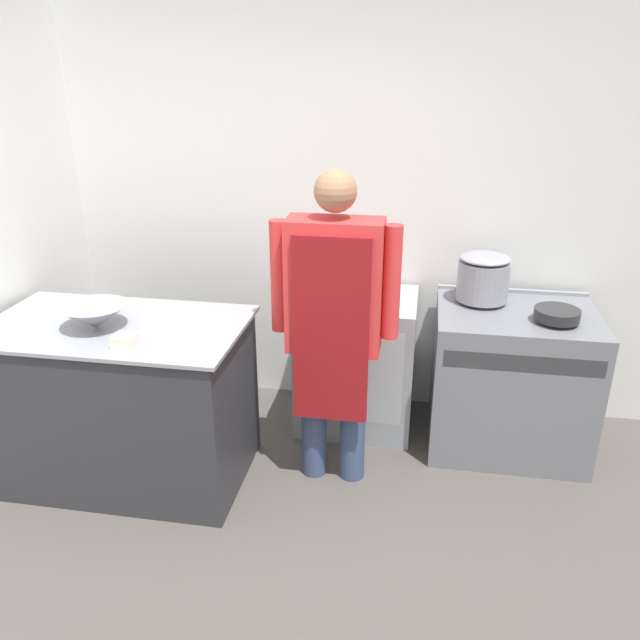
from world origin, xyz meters
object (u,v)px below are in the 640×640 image
saute_pan (557,314)px  person_cook (334,315)px  stock_pot (483,277)px  fridge_unit (357,361)px  mixing_bowl (95,317)px  plastic_tub (125,341)px  stove (510,379)px

saute_pan → person_cook: bearing=-161.7°
stock_pot → saute_pan: bearing=-33.0°
fridge_unit → stock_pot: bearing=3.0°
fridge_unit → saute_pan: size_ratio=3.51×
stock_pot → saute_pan: stock_pot is taller
fridge_unit → stock_pot: (0.73, 0.04, 0.59)m
mixing_bowl → saute_pan: mixing_bowl is taller
fridge_unit → mixing_bowl: bearing=-147.0°
plastic_tub → stock_pot: (1.74, 1.05, 0.08)m
fridge_unit → person_cook: size_ratio=0.50×
person_cook → mixing_bowl: size_ratio=5.04×
person_cook → plastic_tub: person_cook is taller
fridge_unit → saute_pan: 1.23m
mixing_bowl → person_cook: bearing=10.4°
stove → mixing_bowl: 2.38m
stove → plastic_tub: bearing=-154.6°
fridge_unit → stock_pot: 0.94m
plastic_tub → saute_pan: (2.13, 0.80, -0.03)m
person_cook → plastic_tub: bearing=-156.7°
plastic_tub → stock_pot: 2.04m
saute_pan → mixing_bowl: bearing=-165.6°
fridge_unit → plastic_tub: size_ratio=8.09×
saute_pan → plastic_tub: bearing=-159.4°
person_cook → stock_pot: person_cook is taller
mixing_bowl → plastic_tub: bearing=-37.0°
person_cook → stock_pot: 1.02m
stove → stock_pot: 0.64m
mixing_bowl → stock_pot: 2.17m
person_cook → saute_pan: size_ratio=7.03×
stove → plastic_tub: (-1.95, -0.92, 0.51)m
saute_pan → stock_pot: bearing=147.0°
mixing_bowl → stock_pot: size_ratio=1.14×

